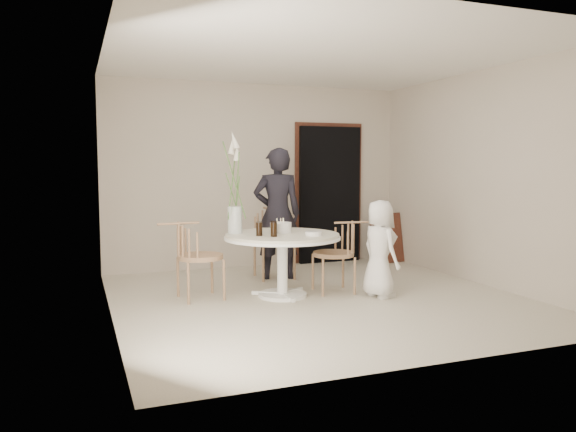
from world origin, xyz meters
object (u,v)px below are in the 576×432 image
object	(u,v)px
table	(282,244)
girl	(277,214)
chair_right	(343,246)
chair_far	(271,232)
birthday_cake	(281,228)
chair_left	(190,249)
boy	(380,249)
flower_vase	(235,198)

from	to	relation	value
table	girl	bearing A→B (deg)	73.40
table	chair_right	size ratio (longest dim) A/B	1.57
chair_far	birthday_cake	size ratio (longest dim) A/B	3.79
table	chair_left	world-z (taller)	chair_left
table	boy	distance (m)	1.12
girl	birthday_cake	world-z (taller)	girl
table	chair_far	world-z (taller)	chair_far
chair_right	boy	distance (m)	0.48
chair_left	girl	bearing A→B (deg)	-65.14
birthday_cake	flower_vase	bearing A→B (deg)	165.49
chair_far	girl	bearing A→B (deg)	-80.04
table	flower_vase	size ratio (longest dim) A/B	1.14
chair_right	girl	size ratio (longest dim) A/B	0.49
boy	girl	bearing A→B (deg)	21.10
chair_left	boy	xyz separation A→B (m)	(2.06, -0.63, -0.02)
birthday_cake	flower_vase	world-z (taller)	flower_vase
table	chair_far	bearing A→B (deg)	76.76
flower_vase	birthday_cake	bearing A→B (deg)	-14.51
table	girl	size ratio (longest dim) A/B	0.77
table	flower_vase	bearing A→B (deg)	155.04
table	girl	xyz separation A→B (m)	(0.30, 1.01, 0.25)
girl	flower_vase	xyz separation A→B (m)	(-0.80, -0.78, 0.27)
chair_far	boy	bearing A→B (deg)	-61.83
chair_far	chair_left	size ratio (longest dim) A/B	1.05
table	girl	distance (m)	1.08
chair_left	flower_vase	size ratio (longest dim) A/B	0.76
boy	flower_vase	bearing A→B (deg)	60.90
girl	boy	xyz separation A→B (m)	(0.74, -1.42, -0.31)
chair_right	boy	size ratio (longest dim) A/B	0.76
chair_left	flower_vase	distance (m)	0.78
boy	chair_right	bearing A→B (deg)	28.09
girl	boy	distance (m)	1.63
chair_far	chair_right	bearing A→B (deg)	-65.15
chair_right	boy	xyz separation A→B (m)	(0.27, -0.40, 0.01)
chair_far	girl	size ratio (longest dim) A/B	0.54
chair_far	chair_left	xyz separation A→B (m)	(-1.30, -0.96, -0.03)
chair_left	girl	size ratio (longest dim) A/B	0.51
chair_far	girl	xyz separation A→B (m)	(0.02, -0.17, 0.27)
chair_left	chair_right	bearing A→B (deg)	-103.25
chair_right	birthday_cake	xyz separation A→B (m)	(-0.75, 0.11, 0.24)
chair_right	chair_left	size ratio (longest dim) A/B	0.95
birthday_cake	flower_vase	xyz separation A→B (m)	(-0.51, 0.13, 0.35)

